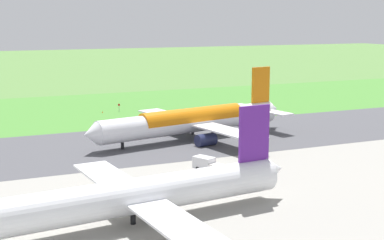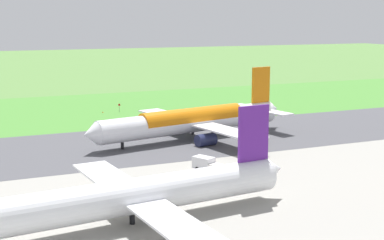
% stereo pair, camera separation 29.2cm
% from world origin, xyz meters
% --- Properties ---
extents(ground_plane, '(800.00, 800.00, 0.00)m').
position_xyz_m(ground_plane, '(0.00, 0.00, 0.00)').
color(ground_plane, '#547F3D').
extents(runway_asphalt, '(600.00, 37.12, 0.06)m').
position_xyz_m(runway_asphalt, '(0.00, 0.00, 0.03)').
color(runway_asphalt, '#47474C').
rests_on(runway_asphalt, ground).
extents(apron_concrete, '(440.00, 110.00, 0.05)m').
position_xyz_m(apron_concrete, '(0.00, 52.65, 0.03)').
color(apron_concrete, gray).
rests_on(apron_concrete, ground).
extents(grass_verge_foreground, '(600.00, 80.00, 0.04)m').
position_xyz_m(grass_verge_foreground, '(0.00, -46.33, 0.02)').
color(grass_verge_foreground, '#478534').
rests_on(grass_verge_foreground, ground).
extents(airliner_main, '(53.81, 44.32, 15.88)m').
position_xyz_m(airliner_main, '(-6.79, -0.08, 4.35)').
color(airliner_main, white).
rests_on(airliner_main, ground).
extents(airliner_parked_mid, '(51.03, 41.82, 14.89)m').
position_xyz_m(airliner_parked_mid, '(22.22, 46.50, 4.07)').
color(airliner_parked_mid, white).
rests_on(airliner_parked_mid, ground).
extents(service_truck_baggage, '(4.56, 6.20, 2.65)m').
position_xyz_m(service_truck_baggage, '(2.14, 26.64, 1.40)').
color(service_truck_baggage, silver).
rests_on(service_truck_baggage, ground).
extents(no_stopping_sign, '(0.60, 0.10, 2.41)m').
position_xyz_m(no_stopping_sign, '(-1.43, -44.05, 1.44)').
color(no_stopping_sign, slate).
rests_on(no_stopping_sign, ground).
extents(traffic_cone_orange, '(0.40, 0.40, 0.55)m').
position_xyz_m(traffic_cone_orange, '(3.78, -43.70, 0.28)').
color(traffic_cone_orange, orange).
rests_on(traffic_cone_orange, ground).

